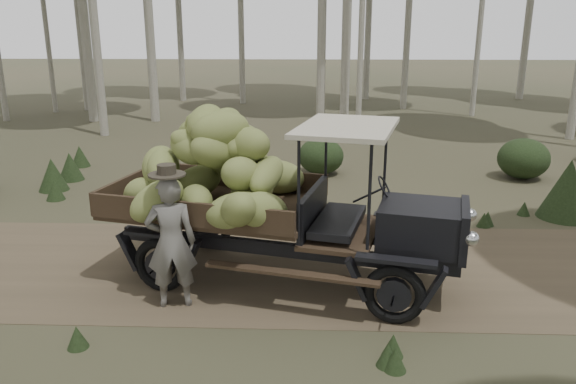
# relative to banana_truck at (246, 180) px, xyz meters

# --- Properties ---
(ground) EXTENTS (120.00, 120.00, 0.00)m
(ground) POSITION_rel_banana_truck_xyz_m (1.67, 0.41, -1.63)
(ground) COLOR #473D2B
(ground) RESTS_ON ground
(dirt_track) EXTENTS (70.00, 4.00, 0.01)m
(dirt_track) POSITION_rel_banana_truck_xyz_m (1.67, 0.41, -1.62)
(dirt_track) COLOR brown
(dirt_track) RESTS_ON ground
(banana_truck) EXTENTS (5.76, 3.15, 2.82)m
(banana_truck) POSITION_rel_banana_truck_xyz_m (0.00, 0.00, 0.00)
(banana_truck) COLOR black
(banana_truck) RESTS_ON ground
(farmer) EXTENTS (0.77, 0.60, 2.09)m
(farmer) POSITION_rel_banana_truck_xyz_m (-0.96, -0.95, -0.64)
(farmer) COLOR #615E59
(farmer) RESTS_ON ground
(undergrowth) EXTENTS (24.56, 21.86, 1.30)m
(undergrowth) POSITION_rel_banana_truck_xyz_m (2.99, -0.42, -1.09)
(undergrowth) COLOR #233319
(undergrowth) RESTS_ON ground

